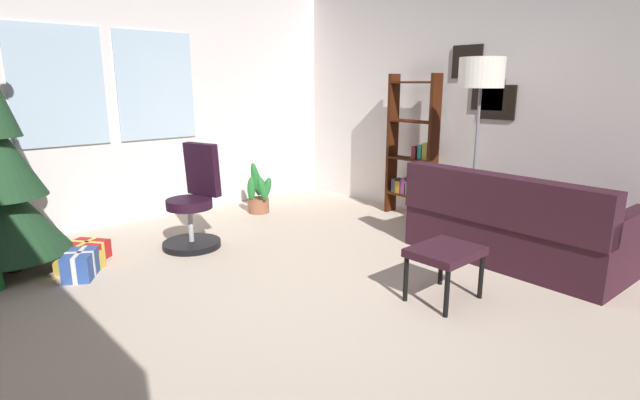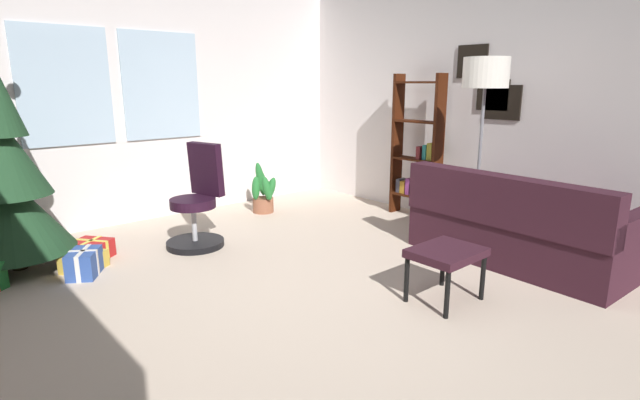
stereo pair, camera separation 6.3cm
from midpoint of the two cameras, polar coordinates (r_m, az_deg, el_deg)
name	(u,v)px [view 1 (the left image)]	position (r m, az deg, el deg)	size (l,w,h in m)	color
ground_plane	(341,310)	(3.68, 1.98, -12.73)	(5.13, 6.34, 0.10)	beige
wall_back_with_windows	(143,98)	(6.03, -20.37, 11.13)	(5.13, 0.12, 2.81)	silver
wall_right_with_frames	(524,100)	(5.46, 22.48, 10.73)	(0.12, 6.34, 2.81)	silver
couch	(531,229)	(4.81, 23.10, -3.12)	(1.55, 1.92, 0.83)	#331621
footstool	(445,255)	(3.70, 13.97, -6.28)	(0.51, 0.41, 0.40)	#331621
holiday_tree	(1,185)	(4.83, -33.59, 1.50)	(0.95, 0.95, 2.25)	#4C331E
gift_box_red	(88,251)	(4.97, -25.90, -5.36)	(0.39, 0.40, 0.18)	red
gift_box_gold	(80,263)	(4.69, -26.67, -6.65)	(0.41, 0.41, 0.16)	gold
gift_box_blue	(80,265)	(4.54, -26.63, -6.82)	(0.36, 0.39, 0.23)	#2D4C99
office_chair	(194,208)	(4.92, -14.88, -0.89)	(0.57, 0.56, 1.01)	black
bookshelf	(413,155)	(5.90, 10.50, 5.26)	(0.18, 0.64, 1.69)	#391507
floor_lamp	(481,83)	(4.92, 17.97, 12.88)	(0.42, 0.42, 1.81)	slate
potted_plant	(259,193)	(6.08, -7.50, 0.78)	(0.36, 0.44, 0.62)	brown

